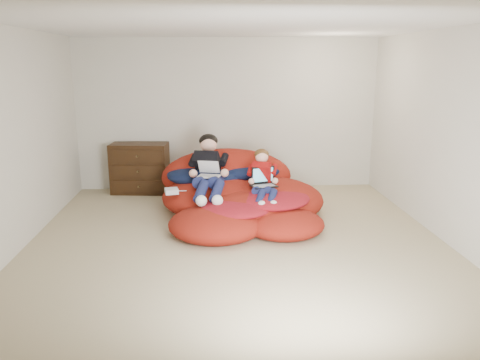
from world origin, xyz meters
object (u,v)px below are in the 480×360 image
Objects in this scene: laptop_white at (209,172)px; younger_boy at (263,176)px; dresser at (140,168)px; beanbag_pile at (239,195)px; older_boy at (209,166)px; laptop_black at (263,181)px.

younger_boy is at bearing -15.26° from laptop_white.
younger_boy is (1.87, -1.51, 0.20)m from dresser.
beanbag_pile is 1.77× the size of older_boy.
beanbag_pile is 6.24× the size of laptop_black.
dresser is 2.41m from younger_boy.
younger_boy reaches higher than beanbag_pile.
older_boy is 1.53× the size of younger_boy.
laptop_black is at bearing -39.73° from dresser.
dresser is at bearing 141.03° from younger_boy.
beanbag_pile is at bearing 134.91° from laptop_black.
older_boy is 0.14m from laptop_white.
older_boy reaches higher than laptop_white.
laptop_black is at bearing -90.00° from younger_boy.
dresser is 1.99m from beanbag_pile.
beanbag_pile is 0.59m from older_boy.
dresser is at bearing 130.91° from laptop_white.
older_boy reaches higher than dresser.
older_boy is 0.83m from laptop_black.
beanbag_pile is at bearing 9.85° from laptop_white.
younger_boy reaches higher than dresser.
dresser is 2.48× the size of laptop_black.
laptop_white is (-0.73, 0.20, 0.03)m from younger_boy.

